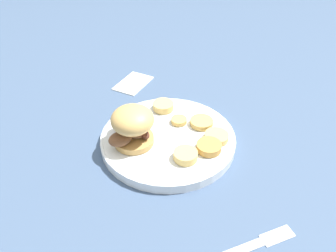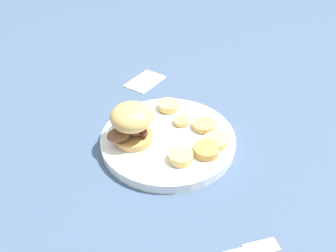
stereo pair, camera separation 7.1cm
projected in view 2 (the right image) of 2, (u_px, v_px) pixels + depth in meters
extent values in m
plane|color=#3D5170|center=(168.00, 143.00, 0.74)|extent=(4.00, 4.00, 0.00)
cylinder|color=white|center=(168.00, 139.00, 0.73)|extent=(0.30, 0.30, 0.02)
torus|color=white|center=(168.00, 136.00, 0.72)|extent=(0.30, 0.30, 0.01)
cylinder|color=tan|center=(133.00, 137.00, 0.71)|extent=(0.08, 0.08, 0.01)
ellipsoid|color=#4C281E|center=(143.00, 132.00, 0.69)|extent=(0.03, 0.04, 0.02)
ellipsoid|color=brown|center=(119.00, 135.00, 0.68)|extent=(0.06, 0.06, 0.02)
ellipsoid|color=#563323|center=(118.00, 133.00, 0.69)|extent=(0.04, 0.03, 0.02)
ellipsoid|color=brown|center=(134.00, 131.00, 0.69)|extent=(0.05, 0.04, 0.02)
ellipsoid|color=brown|center=(130.00, 119.00, 0.73)|extent=(0.05, 0.04, 0.02)
ellipsoid|color=brown|center=(123.00, 119.00, 0.72)|extent=(0.04, 0.04, 0.02)
ellipsoid|color=tan|center=(132.00, 117.00, 0.67)|extent=(0.09, 0.09, 0.05)
cylinder|color=#DBB766|center=(181.00, 157.00, 0.66)|extent=(0.05, 0.05, 0.02)
cylinder|color=#DBB766|center=(216.00, 141.00, 0.70)|extent=(0.05, 0.05, 0.01)
cylinder|color=#BC8942|center=(206.00, 150.00, 0.67)|extent=(0.05, 0.05, 0.01)
cylinder|color=tan|center=(182.00, 121.00, 0.75)|extent=(0.04, 0.04, 0.01)
cylinder|color=tan|center=(204.00, 125.00, 0.74)|extent=(0.05, 0.05, 0.01)
cylinder|color=#DBB766|center=(169.00, 106.00, 0.80)|extent=(0.05, 0.05, 0.02)
cube|color=silver|center=(261.00, 247.00, 0.53)|extent=(0.06, 0.03, 0.00)
cube|color=white|center=(145.00, 81.00, 0.95)|extent=(0.13, 0.13, 0.01)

